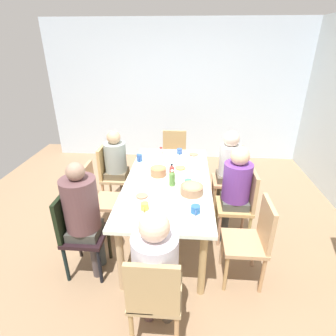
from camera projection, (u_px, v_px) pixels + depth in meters
name	position (u px, v px, depth m)	size (l,w,h in m)	color
ground_plane	(168.00, 233.00, 3.39)	(6.11, 6.11, 0.00)	#8F7153
wall_left	(178.00, 93.00, 5.19)	(0.12, 5.02, 2.60)	silver
dining_table	(168.00, 186.00, 3.10)	(1.92, 0.96, 0.76)	white
chair_0	(155.00, 295.00, 1.97)	(0.40, 0.40, 0.90)	tan
person_0	(155.00, 264.00, 1.96)	(0.34, 0.34, 1.18)	brown
chair_1	(97.00, 196.00, 3.23)	(0.40, 0.40, 0.90)	tan
chair_2	(233.00, 177.00, 3.69)	(0.40, 0.40, 0.90)	tan
person_2	(228.00, 164.00, 3.62)	(0.30, 0.30, 1.16)	#565346
chair_3	(111.00, 173.00, 3.81)	(0.40, 0.40, 0.90)	tan
person_3	(117.00, 162.00, 3.73)	(0.30, 0.30, 1.13)	#514341
chair_4	(77.00, 229.00, 2.65)	(0.40, 0.40, 0.90)	black
person_4	(83.00, 210.00, 2.55)	(0.33, 0.33, 1.24)	#3B4448
chair_5	(253.00, 238.00, 2.54)	(0.40, 0.40, 0.90)	tan
chair_6	(241.00, 201.00, 3.12)	(0.40, 0.40, 0.90)	tan
person_6	(235.00, 186.00, 3.03)	(0.32, 0.32, 1.19)	#363B3C
chair_7	(174.00, 155.00, 4.38)	(0.40, 0.40, 0.90)	tan
plate_0	(180.00, 169.00, 3.30)	(0.24, 0.24, 0.04)	white
plate_1	(142.00, 197.00, 2.70)	(0.22, 0.22, 0.04)	silver
plate_2	(194.00, 155.00, 3.70)	(0.23, 0.23, 0.04)	white
bowl_0	(158.00, 171.00, 3.15)	(0.19, 0.19, 0.11)	#9D6E4A
bowl_1	(192.00, 189.00, 2.77)	(0.24, 0.24, 0.11)	#966D50
cup_0	(145.00, 206.00, 2.51)	(0.11, 0.07, 0.07)	#E6BD49
cup_1	(139.00, 158.00, 3.52)	(0.11, 0.07, 0.10)	#32589D
cup_2	(179.00, 151.00, 3.76)	(0.11, 0.07, 0.07)	#3B5BA7
cup_3	(188.00, 183.00, 2.91)	(0.11, 0.08, 0.08)	#3D8B65
cup_4	(196.00, 209.00, 2.46)	(0.12, 0.09, 0.07)	#2B5F9F
bottle_0	(172.00, 178.00, 2.91)	(0.06, 0.06, 0.19)	#507C36
bottle_1	(172.00, 173.00, 3.02)	(0.06, 0.06, 0.20)	red
bottle_2	(161.00, 156.00, 3.44)	(0.07, 0.07, 0.22)	silver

